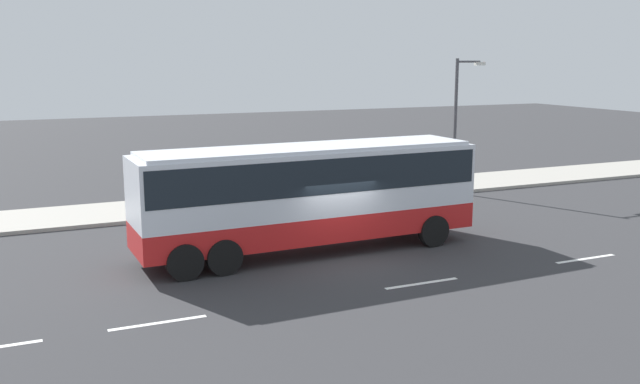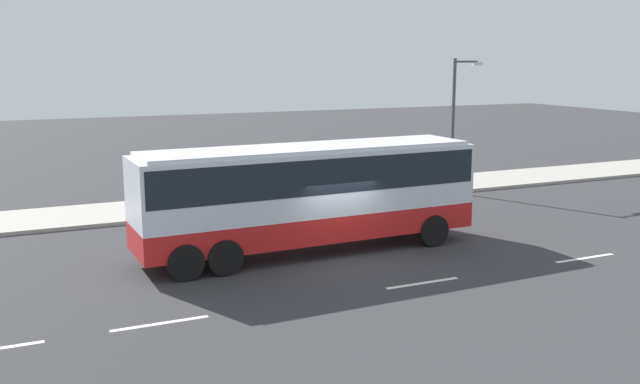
{
  "view_description": "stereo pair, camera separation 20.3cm",
  "coord_description": "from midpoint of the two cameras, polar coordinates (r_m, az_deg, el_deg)",
  "views": [
    {
      "loc": [
        -9.38,
        -19.67,
        6.4
      ],
      "look_at": [
        -0.35,
        0.75,
        2.1
      ],
      "focal_mm": 39.07,
      "sensor_mm": 36.0,
      "label": 1
    },
    {
      "loc": [
        -9.56,
        -19.59,
        6.4
      ],
      "look_at": [
        -0.35,
        0.75,
        2.1
      ],
      "focal_mm": 39.07,
      "sensor_mm": 36.0,
      "label": 2
    }
  ],
  "objects": [
    {
      "name": "ground_plane",
      "position": [
        22.72,
        1.83,
        -5.46
      ],
      "size": [
        120.0,
        120.0,
        0.0
      ],
      "primitive_type": "plane",
      "color": "#333335"
    },
    {
      "name": "street_lamp",
      "position": [
        33.86,
        11.44,
        6.21
      ],
      "size": [
        1.61,
        0.24,
        6.24
      ],
      "color": "#47474C",
      "rests_on": "sidewalk_curb"
    },
    {
      "name": "pedestrian_near_curb",
      "position": [
        35.36,
        8.4,
        2.22
      ],
      "size": [
        0.32,
        0.32,
        1.7
      ],
      "rotation": [
        0.0,
        0.0,
        0.62
      ],
      "color": "black",
      "rests_on": "sidewalk_curb"
    },
    {
      "name": "coach_bus",
      "position": [
        22.96,
        -0.63,
        0.41
      ],
      "size": [
        11.58,
        2.99,
        3.58
      ],
      "rotation": [
        0.0,
        0.0,
        0.03
      ],
      "color": "red",
      "rests_on": "ground_plane"
    },
    {
      "name": "sidewalk_curb",
      "position": [
        31.36,
        -5.77,
        -0.78
      ],
      "size": [
        80.0,
        4.0,
        0.15
      ],
      "primitive_type": "cube",
      "color": "#A8A399",
      "rests_on": "ground_plane"
    },
    {
      "name": "lane_centreline",
      "position": [
        22.33,
        15.69,
        -6.15
      ],
      "size": [
        43.58,
        0.16,
        0.01
      ],
      "color": "white",
      "rests_on": "ground_plane"
    }
  ]
}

